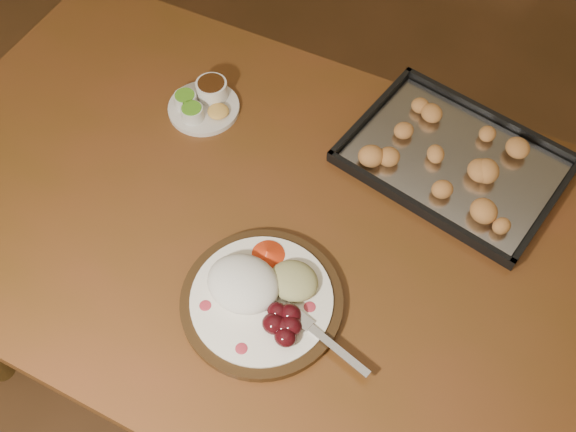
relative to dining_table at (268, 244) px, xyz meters
The scene contains 5 objects.
ground 0.74m from the dining_table, 138.06° to the left, with size 4.00×4.00×0.00m, color brown.
dining_table is the anchor object (origin of this frame).
dinner_plate 0.21m from the dining_table, 62.69° to the right, with size 0.37×0.29×0.07m.
condiment_saucer 0.34m from the dining_table, 145.61° to the left, with size 0.15×0.15×0.05m.
baking_tray 0.42m from the dining_table, 49.04° to the left, with size 0.46×0.37×0.04m.
Camera 1 is at (0.62, -0.79, 1.79)m, focal length 40.00 mm.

